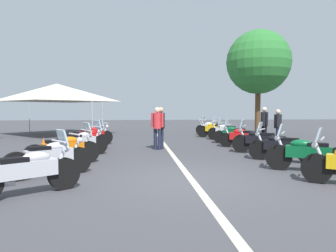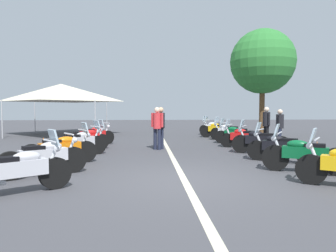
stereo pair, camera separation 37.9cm
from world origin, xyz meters
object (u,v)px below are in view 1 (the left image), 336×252
object	(u,v)px
motorcycle_right_row_6	(226,131)
motorcycle_right_row_8	(211,128)
motorcycle_left_row_3	(81,142)
bystander_1	(161,124)
motorcycle_right_row_1	(307,153)
motorcycle_right_row_4	(243,137)
bystander_0	(278,125)
traffic_cone_0	(44,146)
traffic_cone_2	(317,151)
bystander_3	(264,123)
roadside_tree_0	(258,62)
event_tent	(57,93)
motorcycle_left_row_0	(28,171)
bystander_2	(157,125)
motorcycle_right_row_3	(260,141)
motorcycle_right_row_2	(281,146)
motorcycle_left_row_4	(87,139)
motorcycle_left_row_1	(50,157)
motorcycle_left_row_2	(64,149)
motorcycle_right_row_5	(234,134)
motorcycle_right_row_7	(215,129)
motorcycle_left_row_5	(92,135)

from	to	relation	value
motorcycle_right_row_6	motorcycle_right_row_8	distance (m)	3.31
motorcycle_left_row_3	bystander_1	distance (m)	3.41
motorcycle_right_row_1	motorcycle_left_row_3	bearing A→B (deg)	2.45
motorcycle_right_row_4	bystander_1	xyz separation A→B (m)	(0.05, 3.42, 0.54)
motorcycle_right_row_8	bystander_0	xyz separation A→B (m)	(-6.05, -1.52, 0.48)
motorcycle_right_row_8	traffic_cone_0	size ratio (longest dim) A/B	2.84
traffic_cone_2	bystander_3	size ratio (longest dim) A/B	0.36
traffic_cone_0	roadside_tree_0	world-z (taller)	roadside_tree_0
motorcycle_right_row_6	event_tent	bearing A→B (deg)	14.85
motorcycle_left_row_0	bystander_2	distance (m)	7.02
motorcycle_left_row_0	motorcycle_right_row_3	distance (m)	8.12
motorcycle_right_row_2	motorcycle_right_row_6	size ratio (longest dim) A/B	1.06
motorcycle_right_row_2	event_tent	size ratio (longest dim) A/B	0.32
bystander_2	event_tent	distance (m)	9.80
bystander_1	roadside_tree_0	size ratio (longest dim) A/B	0.26
motorcycle_right_row_2	traffic_cone_0	world-z (taller)	motorcycle_right_row_2
motorcycle_right_row_8	motorcycle_left_row_4	bearing A→B (deg)	82.67
motorcycle_left_row_3	motorcycle_right_row_6	size ratio (longest dim) A/B	1.05
motorcycle_left_row_1	motorcycle_right_row_8	xyz separation A→B (m)	(11.41, -6.61, -0.00)
motorcycle_left_row_0	motorcycle_left_row_1	distance (m)	1.66
traffic_cone_0	bystander_1	world-z (taller)	bystander_1
motorcycle_left_row_2	motorcycle_right_row_2	xyz separation A→B (m)	(0.03, -6.54, -0.01)
motorcycle_left_row_0	event_tent	xyz separation A→B (m)	(14.14, 2.98, 2.18)
motorcycle_left_row_4	motorcycle_right_row_1	size ratio (longest dim) A/B	0.90
motorcycle_right_row_5	bystander_2	world-z (taller)	bystander_2
bystander_0	motorcycle_left_row_2	bearing A→B (deg)	-127.48
motorcycle_left_row_3	motorcycle_right_row_3	world-z (taller)	motorcycle_right_row_3
motorcycle_left_row_4	bystander_1	distance (m)	2.99
motorcycle_right_row_7	motorcycle_right_row_8	bearing A→B (deg)	-67.65
motorcycle_right_row_6	motorcycle_right_row_3	bearing A→B (deg)	128.39
bystander_1	motorcycle_right_row_3	bearing A→B (deg)	129.26
motorcycle_left_row_4	motorcycle_left_row_5	size ratio (longest dim) A/B	0.96
motorcycle_left_row_1	motorcycle_right_row_7	distance (m)	11.62
motorcycle_right_row_8	motorcycle_left_row_5	bearing A→B (deg)	74.10
motorcycle_left_row_5	roadside_tree_0	size ratio (longest dim) A/B	0.27
bystander_3	motorcycle_left_row_0	bearing A→B (deg)	-145.33
motorcycle_right_row_5	motorcycle_left_row_2	bearing A→B (deg)	67.94
motorcycle_left_row_2	bystander_1	xyz separation A→B (m)	(3.45, -3.05, 0.52)
motorcycle_right_row_2	bystander_1	bearing A→B (deg)	-9.81
event_tent	bystander_0	bearing A→B (deg)	-122.82
motorcycle_left_row_0	motorcycle_right_row_6	world-z (taller)	same
motorcycle_right_row_1	motorcycle_right_row_6	bearing A→B (deg)	-61.06
motorcycle_left_row_4	motorcycle_right_row_2	bearing A→B (deg)	-61.69
motorcycle_left_row_3	bystander_2	size ratio (longest dim) A/B	1.04
motorcycle_right_row_6	roadside_tree_0	xyz separation A→B (m)	(2.90, -2.84, 4.00)
motorcycle_right_row_4	motorcycle_left_row_4	bearing A→B (deg)	36.07
motorcycle_left_row_3	event_tent	bearing A→B (deg)	71.22
motorcycle_right_row_7	bystander_2	bearing A→B (deg)	82.56
motorcycle_right_row_6	motorcycle_right_row_8	world-z (taller)	motorcycle_right_row_6
motorcycle_left_row_5	motorcycle_right_row_6	xyz separation A→B (m)	(1.59, -6.55, 0.02)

